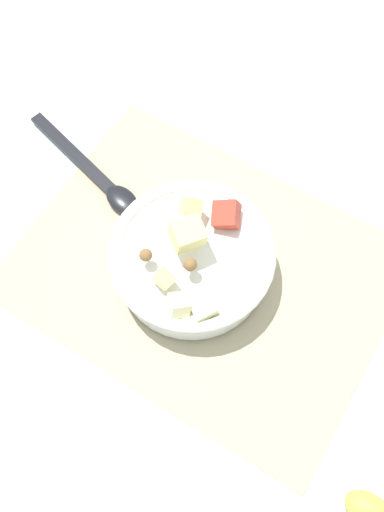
# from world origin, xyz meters

# --- Properties ---
(ground_plane) EXTENTS (2.40, 2.40, 0.00)m
(ground_plane) POSITION_xyz_m (0.00, 0.00, 0.00)
(ground_plane) COLOR silver
(placemat) EXTENTS (0.49, 0.37, 0.01)m
(placemat) POSITION_xyz_m (0.00, 0.00, 0.00)
(placemat) COLOR tan
(placemat) RESTS_ON ground_plane
(salad_bowl) EXTENTS (0.22, 0.22, 0.11)m
(salad_bowl) POSITION_xyz_m (0.01, 0.01, 0.04)
(salad_bowl) COLOR white
(salad_bowl) RESTS_ON placemat
(serving_spoon) EXTENTS (0.23, 0.09, 0.01)m
(serving_spoon) POSITION_xyz_m (0.20, -0.04, 0.01)
(serving_spoon) COLOR black
(serving_spoon) RESTS_ON placemat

